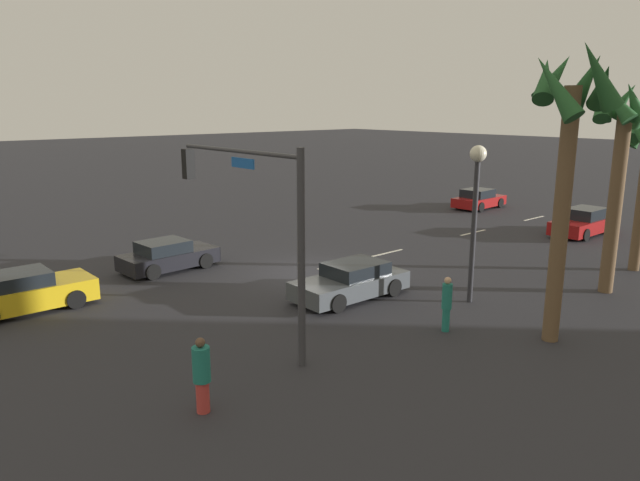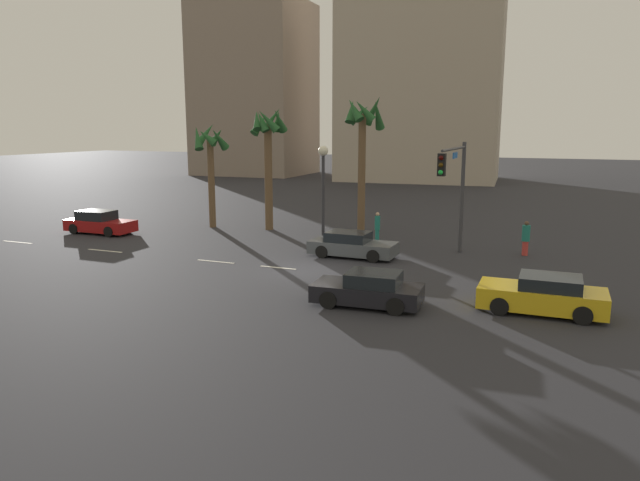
# 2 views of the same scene
# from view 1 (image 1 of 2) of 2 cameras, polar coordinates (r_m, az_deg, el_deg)

# --- Properties ---
(ground_plane) EXTENTS (220.00, 220.00, 0.00)m
(ground_plane) POSITION_cam_1_polar(r_m,az_deg,el_deg) (24.19, -1.28, -3.08)
(ground_plane) COLOR #28282D
(lane_stripe_0) EXTENTS (2.21, 0.14, 0.01)m
(lane_stripe_0) POSITION_cam_1_polar(r_m,az_deg,el_deg) (37.98, 20.11, 2.04)
(lane_stripe_0) COLOR silver
(lane_stripe_0) RESTS_ON ground_plane
(lane_stripe_1) EXTENTS (2.23, 0.14, 0.01)m
(lane_stripe_1) POSITION_cam_1_polar(r_m,az_deg,el_deg) (32.69, 14.70, 0.75)
(lane_stripe_1) COLOR silver
(lane_stripe_1) RESTS_ON ground_plane
(lane_stripe_2) EXTENTS (2.04, 0.14, 0.01)m
(lane_stripe_2) POSITION_cam_1_polar(r_m,az_deg,el_deg) (27.45, 6.58, -1.20)
(lane_stripe_2) COLOR silver
(lane_stripe_2) RESTS_ON ground_plane
(lane_stripe_3) EXTENTS (1.82, 0.14, 0.01)m
(lane_stripe_3) POSITION_cam_1_polar(r_m,az_deg,el_deg) (25.14, 1.36, -2.45)
(lane_stripe_3) COLOR silver
(lane_stripe_3) RESTS_ON ground_plane
(car_0) EXTENTS (4.01, 2.09, 1.30)m
(car_0) POSITION_cam_1_polar(r_m,az_deg,el_deg) (40.59, 15.20, 3.90)
(car_0) COLOR maroon
(car_0) RESTS_ON ground_plane
(car_1) EXTENTS (4.35, 1.84, 1.41)m
(car_1) POSITION_cam_1_polar(r_m,az_deg,el_deg) (34.06, 24.26, 1.60)
(car_1) COLOR maroon
(car_1) RESTS_ON ground_plane
(car_2) EXTENTS (4.28, 1.95, 1.35)m
(car_2) POSITION_cam_1_polar(r_m,az_deg,el_deg) (21.88, -26.91, -4.53)
(car_2) COLOR gold
(car_2) RESTS_ON ground_plane
(car_3) EXTENTS (4.05, 2.08, 1.26)m
(car_3) POSITION_cam_1_polar(r_m,az_deg,el_deg) (25.16, -14.61, -1.48)
(car_3) COLOR black
(car_3) RESTS_ON ground_plane
(car_4) EXTENTS (4.38, 1.99, 1.26)m
(car_4) POSITION_cam_1_polar(r_m,az_deg,el_deg) (20.90, 3.06, -4.00)
(car_4) COLOR #474C51
(car_4) RESTS_ON ground_plane
(traffic_signal) EXTENTS (0.32, 6.13, 5.71)m
(traffic_signal) POSITION_cam_1_polar(r_m,az_deg,el_deg) (16.36, -6.65, 3.27)
(traffic_signal) COLOR #38383D
(traffic_signal) RESTS_ON ground_plane
(streetlamp) EXTENTS (0.56, 0.56, 5.43)m
(streetlamp) POSITION_cam_1_polar(r_m,az_deg,el_deg) (20.36, 14.94, 4.57)
(streetlamp) COLOR #2D2D33
(streetlamp) RESTS_ON ground_plane
(pedestrian_0) EXTENTS (0.43, 0.43, 1.71)m
(pedestrian_0) POSITION_cam_1_polar(r_m,az_deg,el_deg) (18.11, 12.24, -5.92)
(pedestrian_0) COLOR #1E7266
(pedestrian_0) RESTS_ON ground_plane
(pedestrian_1) EXTENTS (0.56, 0.56, 1.77)m
(pedestrian_1) POSITION_cam_1_polar(r_m,az_deg,el_deg) (13.49, -11.45, -12.60)
(pedestrian_1) COLOR #BF3833
(pedestrian_1) RESTS_ON ground_plane
(palm_tree_0) EXTENTS (2.42, 2.63, 7.78)m
(palm_tree_0) POSITION_cam_1_polar(r_m,az_deg,el_deg) (23.15, 27.43, 8.94)
(palm_tree_0) COLOR brown
(palm_tree_0) RESTS_ON ground_plane
(palm_tree_2) EXTENTS (2.39, 2.62, 8.38)m
(palm_tree_2) POSITION_cam_1_polar(r_m,az_deg,el_deg) (17.35, 23.12, 9.96)
(palm_tree_2) COLOR brown
(palm_tree_2) RESTS_ON ground_plane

